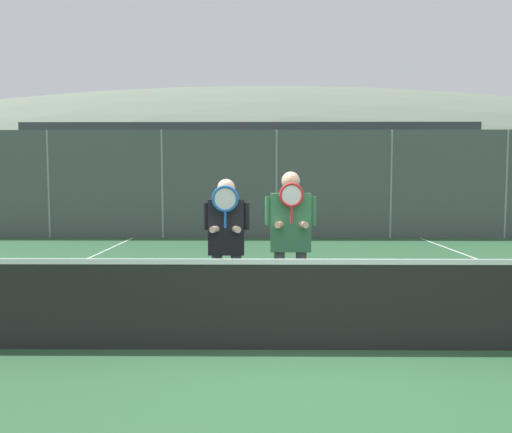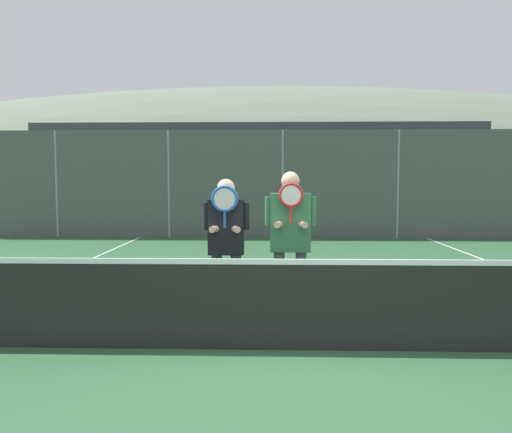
{
  "view_description": "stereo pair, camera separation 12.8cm",
  "coord_description": "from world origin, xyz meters",
  "px_view_note": "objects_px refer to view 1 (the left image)",
  "views": [
    {
      "loc": [
        -0.48,
        -5.01,
        1.75
      ],
      "look_at": [
        -0.53,
        1.11,
        1.29
      ],
      "focal_mm": 35.0,
      "sensor_mm": 36.0,
      "label": 1
    },
    {
      "loc": [
        -0.35,
        -5.01,
        1.75
      ],
      "look_at": [
        -0.53,
        1.11,
        1.29
      ],
      "focal_mm": 35.0,
      "sensor_mm": 36.0,
      "label": 2
    }
  ],
  "objects_px": {
    "player_leftmost": "(226,238)",
    "car_center": "(410,203)",
    "car_left_of_center": "(261,203)",
    "car_far_left": "(116,205)",
    "player_center_left": "(290,233)"
  },
  "relations": [
    {
      "from": "player_center_left",
      "to": "car_center",
      "type": "distance_m",
      "value": 12.92
    },
    {
      "from": "player_leftmost",
      "to": "car_center",
      "type": "bearing_deg",
      "value": 64.16
    },
    {
      "from": "player_center_left",
      "to": "car_far_left",
      "type": "height_order",
      "value": "player_center_left"
    },
    {
      "from": "player_leftmost",
      "to": "car_left_of_center",
      "type": "relative_size",
      "value": 0.39
    },
    {
      "from": "player_leftmost",
      "to": "car_far_left",
      "type": "relative_size",
      "value": 0.42
    },
    {
      "from": "car_left_of_center",
      "to": "player_center_left",
      "type": "bearing_deg",
      "value": -88.31
    },
    {
      "from": "player_center_left",
      "to": "car_far_left",
      "type": "xyz_separation_m",
      "value": [
        -5.47,
        11.56,
        -0.23
      ]
    },
    {
      "from": "player_leftmost",
      "to": "car_center",
      "type": "height_order",
      "value": "player_leftmost"
    },
    {
      "from": "player_leftmost",
      "to": "car_center",
      "type": "xyz_separation_m",
      "value": [
        5.77,
        11.91,
        -0.15
      ]
    },
    {
      "from": "car_left_of_center",
      "to": "car_center",
      "type": "height_order",
      "value": "car_left_of_center"
    },
    {
      "from": "player_leftmost",
      "to": "car_left_of_center",
      "type": "bearing_deg",
      "value": 87.83
    },
    {
      "from": "player_center_left",
      "to": "car_left_of_center",
      "type": "distance_m",
      "value": 11.47
    },
    {
      "from": "player_center_left",
      "to": "car_left_of_center",
      "type": "bearing_deg",
      "value": 91.69
    },
    {
      "from": "player_leftmost",
      "to": "car_far_left",
      "type": "bearing_deg",
      "value": 112.11
    },
    {
      "from": "car_far_left",
      "to": "player_center_left",
      "type": "bearing_deg",
      "value": -64.7
    }
  ]
}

